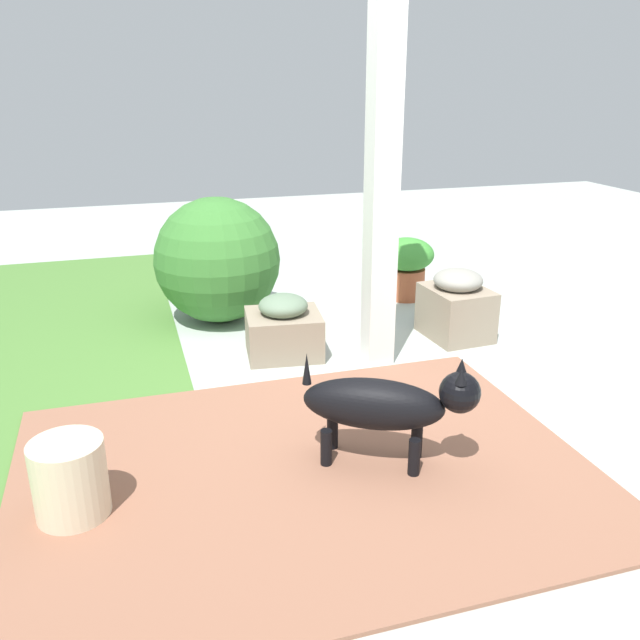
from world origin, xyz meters
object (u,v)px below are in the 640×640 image
at_px(porch_pillar, 383,153).
at_px(round_shrub, 217,260).
at_px(terracotta_pot_broad, 407,264).
at_px(dog, 386,404).
at_px(stone_planter_mid, 284,328).
at_px(ceramic_urn, 70,481).
at_px(stone_planter_nearest, 456,306).

xyz_separation_m(porch_pillar, round_shrub, (0.99, 0.77, -0.78)).
distance_m(round_shrub, terracotta_pot_broad, 1.43).
distance_m(round_shrub, dog, 2.09).
xyz_separation_m(stone_planter_mid, ceramic_urn, (-1.31, 1.15, -0.01)).
distance_m(stone_planter_nearest, dog, 1.64).
distance_m(stone_planter_mid, terracotta_pot_broad, 1.41).
height_order(stone_planter_nearest, dog, dog).
bearing_deg(round_shrub, stone_planter_mid, -159.85).
bearing_deg(porch_pillar, dog, 159.98).
bearing_deg(stone_planter_mid, round_shrub, 20.15).
relative_size(stone_planter_mid, terracotta_pot_broad, 1.04).
height_order(dog, ceramic_urn, dog).
relative_size(stone_planter_nearest, ceramic_urn, 1.40).
bearing_deg(stone_planter_nearest, stone_planter_mid, 88.38).
bearing_deg(stone_planter_nearest, dog, 141.67).
xyz_separation_m(stone_planter_nearest, ceramic_urn, (-1.28, 2.28, -0.05)).
height_order(stone_planter_mid, ceramic_urn, stone_planter_mid).
bearing_deg(dog, stone_planter_mid, 4.98).
relative_size(round_shrub, ceramic_urn, 2.61).
xyz_separation_m(round_shrub, dog, (-2.05, -0.39, -0.13)).
distance_m(porch_pillar, stone_planter_nearest, 1.19).
bearing_deg(stone_planter_mid, terracotta_pot_broad, -55.15).
bearing_deg(porch_pillar, round_shrub, 38.07).
distance_m(porch_pillar, ceramic_urn, 2.22).
height_order(stone_planter_nearest, round_shrub, round_shrub).
xyz_separation_m(stone_planter_mid, dog, (-1.32, -0.11, 0.13)).
bearing_deg(ceramic_urn, round_shrub, -23.28).
bearing_deg(stone_planter_mid, stone_planter_nearest, -91.62).
relative_size(round_shrub, terracotta_pot_broad, 1.83).
xyz_separation_m(stone_planter_mid, terracotta_pot_broad, (0.80, -1.15, 0.10)).
distance_m(dog, ceramic_urn, 1.27).
height_order(terracotta_pot_broad, dog, dog).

